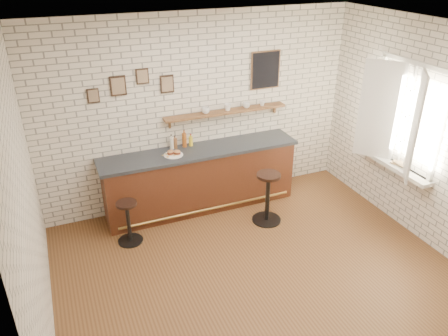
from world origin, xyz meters
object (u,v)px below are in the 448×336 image
(bitters_bottle_white, at_px, (172,143))
(shelf_cup_a, at_px, (206,110))
(shelf_cup_d, at_px, (262,103))
(shelf_cup_b, at_px, (228,107))
(shelf_cup_c, at_px, (246,105))
(bar_counter, at_px, (201,179))
(bitters_bottle_amber, at_px, (184,140))
(sandwich_plate, at_px, (173,155))
(bitters_bottle_brown, at_px, (175,143))
(condiment_bottle_yellow, at_px, (191,141))
(bar_stool_right, at_px, (268,196))
(bar_stool_left, at_px, (128,221))
(book_upper, at_px, (397,164))
(book_lower, at_px, (397,165))
(ciabatta_sandwich, at_px, (174,152))

(bitters_bottle_white, height_order, shelf_cup_a, shelf_cup_a)
(shelf_cup_d, bearing_deg, shelf_cup_b, -176.11)
(shelf_cup_c, bearing_deg, shelf_cup_d, -95.88)
(bar_counter, relative_size, bitters_bottle_amber, 10.90)
(sandwich_plate, relative_size, bitters_bottle_brown, 1.34)
(condiment_bottle_yellow, bearing_deg, bitters_bottle_amber, 180.00)
(condiment_bottle_yellow, bearing_deg, bar_stool_right, -48.24)
(bitters_bottle_white, distance_m, bar_stool_left, 1.36)
(bitters_bottle_amber, xyz_separation_m, book_upper, (2.68, -1.68, -0.17))
(sandwich_plate, distance_m, book_lower, 3.27)
(bitters_bottle_brown, bearing_deg, shelf_cup_c, 0.53)
(bitters_bottle_amber, xyz_separation_m, shelf_cup_b, (0.73, 0.01, 0.43))
(bar_stool_right, height_order, shelf_cup_a, shelf_cup_a)
(bitters_bottle_white, bearing_deg, bitters_bottle_brown, 0.00)
(shelf_cup_c, xyz_separation_m, book_upper, (1.63, -1.69, -0.59))
(ciabatta_sandwich, relative_size, shelf_cup_c, 1.97)
(sandwich_plate, height_order, ciabatta_sandwich, ciabatta_sandwich)
(sandwich_plate, relative_size, bitters_bottle_amber, 0.98)
(condiment_bottle_yellow, height_order, bar_stool_left, condiment_bottle_yellow)
(sandwich_plate, bearing_deg, condiment_bottle_yellow, 33.24)
(shelf_cup_d, bearing_deg, ciabatta_sandwich, -167.31)
(bitters_bottle_amber, bearing_deg, shelf_cup_a, 1.76)
(ciabatta_sandwich, xyz_separation_m, shelf_cup_c, (1.29, 0.24, 0.49))
(bar_stool_left, bearing_deg, shelf_cup_a, 26.16)
(ciabatta_sandwich, relative_size, book_lower, 0.97)
(bar_counter, relative_size, book_upper, 14.99)
(sandwich_plate, relative_size, shelf_cup_d, 3.15)
(condiment_bottle_yellow, distance_m, book_upper, 3.08)
(bar_counter, xyz_separation_m, ciabatta_sandwich, (-0.43, -0.04, 0.55))
(bitters_bottle_brown, bearing_deg, book_lower, -30.59)
(bitters_bottle_white, bearing_deg, sandwich_plate, -101.59)
(bitters_bottle_white, xyz_separation_m, shelf_cup_a, (0.57, 0.01, 0.44))
(bitters_bottle_white, bearing_deg, shelf_cup_b, 0.69)
(sandwich_plate, relative_size, condiment_bottle_yellow, 1.45)
(bitters_bottle_white, height_order, shelf_cup_b, shelf_cup_b)
(bar_stool_right, distance_m, shelf_cup_b, 1.51)
(bar_counter, height_order, bar_stool_right, bar_counter)
(bar_counter, relative_size, book_lower, 13.52)
(bar_stool_right, distance_m, book_lower, 1.92)
(shelf_cup_a, bearing_deg, bar_counter, -176.55)
(shelf_cup_d, distance_m, book_upper, 2.25)
(ciabatta_sandwich, xyz_separation_m, bar_stool_right, (1.21, -0.74, -0.62))
(book_upper, bearing_deg, bitters_bottle_brown, 151.71)
(sandwich_plate, height_order, shelf_cup_a, shelf_cup_a)
(bar_stool_right, relative_size, book_lower, 3.51)
(shelf_cup_b, height_order, book_lower, shelf_cup_b)
(bar_stool_right, height_order, shelf_cup_d, shelf_cup_d)
(sandwich_plate, bearing_deg, shelf_cup_c, 10.60)
(bitters_bottle_white, distance_m, shelf_cup_d, 1.59)
(shelf_cup_a, bearing_deg, bitters_bottle_amber, 137.00)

